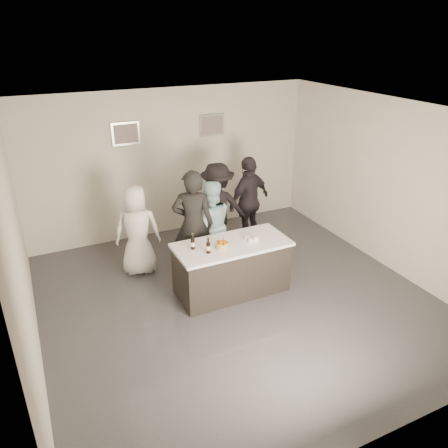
# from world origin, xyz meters

# --- Properties ---
(floor) EXTENTS (6.00, 6.00, 0.00)m
(floor) POSITION_xyz_m (0.00, 0.00, 0.00)
(floor) COLOR #3D3D42
(floor) RESTS_ON ground
(ceiling) EXTENTS (6.00, 6.00, 0.00)m
(ceiling) POSITION_xyz_m (0.00, 0.00, 3.00)
(ceiling) COLOR white
(wall_back) EXTENTS (6.00, 0.04, 3.00)m
(wall_back) POSITION_xyz_m (0.00, 3.00, 1.50)
(wall_back) COLOR beige
(wall_back) RESTS_ON ground
(wall_front) EXTENTS (6.00, 0.04, 3.00)m
(wall_front) POSITION_xyz_m (0.00, -3.00, 1.50)
(wall_front) COLOR beige
(wall_front) RESTS_ON ground
(wall_left) EXTENTS (0.04, 6.00, 3.00)m
(wall_left) POSITION_xyz_m (-3.00, 0.00, 1.50)
(wall_left) COLOR beige
(wall_left) RESTS_ON ground
(wall_right) EXTENTS (0.04, 6.00, 3.00)m
(wall_right) POSITION_xyz_m (3.00, 0.00, 1.50)
(wall_right) COLOR beige
(wall_right) RESTS_ON ground
(picture_left) EXTENTS (0.54, 0.04, 0.44)m
(picture_left) POSITION_xyz_m (-0.90, 2.97, 2.20)
(picture_left) COLOR #B2B2B7
(picture_left) RESTS_ON wall_back
(picture_right) EXTENTS (0.54, 0.04, 0.44)m
(picture_right) POSITION_xyz_m (0.90, 2.97, 2.20)
(picture_right) COLOR #B2B2B7
(picture_right) RESTS_ON wall_back
(bar_counter) EXTENTS (1.86, 0.86, 0.90)m
(bar_counter) POSITION_xyz_m (0.03, 0.27, 0.45)
(bar_counter) COLOR white
(bar_counter) RESTS_ON ground
(cake) EXTENTS (0.20, 0.20, 0.08)m
(cake) POSITION_xyz_m (-0.18, 0.20, 0.94)
(cake) COLOR yellow
(cake) RESTS_ON bar_counter
(beer_bottle_a) EXTENTS (0.07, 0.07, 0.26)m
(beer_bottle_a) POSITION_xyz_m (-0.60, 0.36, 1.03)
(beer_bottle_a) COLOR black
(beer_bottle_a) RESTS_ON bar_counter
(beer_bottle_b) EXTENTS (0.07, 0.07, 0.26)m
(beer_bottle_b) POSITION_xyz_m (-0.44, 0.14, 1.03)
(beer_bottle_b) COLOR black
(beer_bottle_b) RESTS_ON bar_counter
(tumbler_cluster) EXTENTS (0.19, 0.19, 0.08)m
(tumbler_cluster) POSITION_xyz_m (0.37, 0.23, 0.94)
(tumbler_cluster) COLOR orange
(tumbler_cluster) RESTS_ON bar_counter
(candles) EXTENTS (0.24, 0.08, 0.01)m
(candles) POSITION_xyz_m (-0.21, 0.01, 0.90)
(candles) COLOR pink
(candles) RESTS_ON bar_counter
(person_main_black) EXTENTS (0.84, 0.71, 1.95)m
(person_main_black) POSITION_xyz_m (-0.33, 1.05, 0.97)
(person_main_black) COLOR black
(person_main_black) RESTS_ON ground
(person_main_blue) EXTENTS (0.89, 0.74, 1.66)m
(person_main_blue) POSITION_xyz_m (0.06, 1.19, 0.83)
(person_main_blue) COLOR #B1E7E8
(person_main_blue) RESTS_ON ground
(person_guest_left) EXTENTS (0.91, 0.72, 1.63)m
(person_guest_left) POSITION_xyz_m (-1.17, 1.56, 0.82)
(person_guest_left) COLOR white
(person_guest_left) RESTS_ON ground
(person_guest_right) EXTENTS (1.15, 0.78, 1.81)m
(person_guest_right) POSITION_xyz_m (1.14, 1.75, 0.91)
(person_guest_right) COLOR black
(person_guest_right) RESTS_ON ground
(person_guest_back) EXTENTS (1.27, 0.91, 1.78)m
(person_guest_back) POSITION_xyz_m (0.44, 1.74, 0.89)
(person_guest_back) COLOR black
(person_guest_back) RESTS_ON ground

